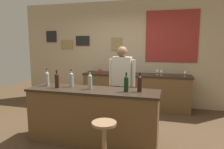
{
  "coord_description": "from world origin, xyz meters",
  "views": [
    {
      "loc": [
        1.22,
        -3.56,
        1.68
      ],
      "look_at": [
        0.1,
        0.45,
        1.05
      ],
      "focal_mm": 33.26,
      "sensor_mm": 36.0,
      "label": 1
    }
  ],
  "objects_px": {
    "bar_stool": "(104,138)",
    "wine_bottle_d": "(90,81)",
    "wine_bottle_e": "(126,83)",
    "wine_glass_c": "(185,72)",
    "bartender": "(122,81)",
    "wine_bottle_b": "(57,80)",
    "wine_bottle_c": "(71,79)",
    "wine_glass_b": "(161,71)",
    "wine_bottle_a": "(47,78)",
    "wine_bottle_f": "(140,83)",
    "wine_glass_a": "(157,70)",
    "coffee_mug": "(100,71)"
  },
  "relations": [
    {
      "from": "wine_bottle_f",
      "to": "wine_glass_a",
      "type": "bearing_deg",
      "value": 85.66
    },
    {
      "from": "bartender",
      "to": "wine_bottle_a",
      "type": "distance_m",
      "value": 1.41
    },
    {
      "from": "bar_stool",
      "to": "wine_bottle_b",
      "type": "bearing_deg",
      "value": 146.77
    },
    {
      "from": "wine_glass_c",
      "to": "coffee_mug",
      "type": "bearing_deg",
      "value": 179.27
    },
    {
      "from": "coffee_mug",
      "to": "wine_bottle_f",
      "type": "bearing_deg",
      "value": -55.81
    },
    {
      "from": "wine_bottle_b",
      "to": "coffee_mug",
      "type": "bearing_deg",
      "value": 87.76
    },
    {
      "from": "bar_stool",
      "to": "wine_bottle_d",
      "type": "distance_m",
      "value": 1.08
    },
    {
      "from": "wine_bottle_b",
      "to": "wine_glass_c",
      "type": "relative_size",
      "value": 1.97
    },
    {
      "from": "bartender",
      "to": "wine_bottle_b",
      "type": "bearing_deg",
      "value": -140.19
    },
    {
      "from": "wine_bottle_a",
      "to": "wine_bottle_c",
      "type": "distance_m",
      "value": 0.47
    },
    {
      "from": "wine_bottle_a",
      "to": "wine_bottle_f",
      "type": "distance_m",
      "value": 1.67
    },
    {
      "from": "wine_glass_b",
      "to": "wine_glass_c",
      "type": "bearing_deg",
      "value": -3.27
    },
    {
      "from": "wine_bottle_b",
      "to": "wine_bottle_f",
      "type": "bearing_deg",
      "value": 3.72
    },
    {
      "from": "wine_glass_b",
      "to": "wine_glass_c",
      "type": "height_order",
      "value": "same"
    },
    {
      "from": "wine_bottle_c",
      "to": "wine_bottle_d",
      "type": "xyz_separation_m",
      "value": [
        0.38,
        -0.09,
        0.0
      ]
    },
    {
      "from": "wine_glass_a",
      "to": "bartender",
      "type": "bearing_deg",
      "value": -114.21
    },
    {
      "from": "wine_bottle_a",
      "to": "wine_glass_a",
      "type": "bearing_deg",
      "value": 47.88
    },
    {
      "from": "wine_bottle_e",
      "to": "wine_glass_a",
      "type": "relative_size",
      "value": 1.97
    },
    {
      "from": "bar_stool",
      "to": "wine_bottle_f",
      "type": "height_order",
      "value": "wine_bottle_f"
    },
    {
      "from": "wine_bottle_d",
      "to": "wine_glass_c",
      "type": "height_order",
      "value": "wine_bottle_d"
    },
    {
      "from": "wine_bottle_c",
      "to": "bartender",
      "type": "bearing_deg",
      "value": 40.72
    },
    {
      "from": "wine_glass_c",
      "to": "wine_bottle_a",
      "type": "bearing_deg",
      "value": -142.49
    },
    {
      "from": "bartender",
      "to": "wine_glass_c",
      "type": "relative_size",
      "value": 10.45
    },
    {
      "from": "wine_bottle_f",
      "to": "wine_glass_a",
      "type": "relative_size",
      "value": 1.97
    },
    {
      "from": "wine_bottle_b",
      "to": "wine_glass_a",
      "type": "relative_size",
      "value": 1.97
    },
    {
      "from": "bartender",
      "to": "wine_bottle_b",
      "type": "relative_size",
      "value": 5.29
    },
    {
      "from": "wine_glass_c",
      "to": "wine_glass_a",
      "type": "bearing_deg",
      "value": 169.22
    },
    {
      "from": "wine_bottle_b",
      "to": "wine_bottle_a",
      "type": "bearing_deg",
      "value": 156.25
    },
    {
      "from": "wine_bottle_a",
      "to": "wine_bottle_d",
      "type": "relative_size",
      "value": 1.0
    },
    {
      "from": "wine_bottle_b",
      "to": "wine_glass_a",
      "type": "bearing_deg",
      "value": 53.88
    },
    {
      "from": "bar_stool",
      "to": "wine_bottle_d",
      "type": "relative_size",
      "value": 2.22
    },
    {
      "from": "wine_bottle_a",
      "to": "wine_bottle_b",
      "type": "xyz_separation_m",
      "value": [
        0.27,
        -0.12,
        0.0
      ]
    },
    {
      "from": "wine_bottle_d",
      "to": "coffee_mug",
      "type": "bearing_deg",
      "value": 104.2
    },
    {
      "from": "bartender",
      "to": "wine_bottle_e",
      "type": "distance_m",
      "value": 0.82
    },
    {
      "from": "wine_glass_b",
      "to": "coffee_mug",
      "type": "bearing_deg",
      "value": -179.85
    },
    {
      "from": "wine_bottle_a",
      "to": "coffee_mug",
      "type": "relative_size",
      "value": 2.45
    },
    {
      "from": "bar_stool",
      "to": "wine_bottle_c",
      "type": "xyz_separation_m",
      "value": [
        -0.87,
        0.85,
        0.6
      ]
    },
    {
      "from": "bar_stool",
      "to": "wine_bottle_c",
      "type": "distance_m",
      "value": 1.35
    },
    {
      "from": "wine_glass_c",
      "to": "bar_stool",
      "type": "bearing_deg",
      "value": -112.7
    },
    {
      "from": "wine_glass_a",
      "to": "wine_bottle_e",
      "type": "bearing_deg",
      "value": -99.65
    },
    {
      "from": "wine_bottle_e",
      "to": "wine_glass_b",
      "type": "relative_size",
      "value": 1.97
    },
    {
      "from": "bartender",
      "to": "bar_stool",
      "type": "relative_size",
      "value": 2.38
    },
    {
      "from": "wine_bottle_d",
      "to": "coffee_mug",
      "type": "relative_size",
      "value": 2.45
    },
    {
      "from": "wine_bottle_f",
      "to": "wine_glass_c",
      "type": "bearing_deg",
      "value": 67.42
    },
    {
      "from": "wine_bottle_d",
      "to": "wine_bottle_e",
      "type": "xyz_separation_m",
      "value": [
        0.62,
        -0.03,
        0.0
      ]
    },
    {
      "from": "bar_stool",
      "to": "wine_bottle_f",
      "type": "distance_m",
      "value": 1.05
    },
    {
      "from": "wine_bottle_f",
      "to": "wine_glass_c",
      "type": "height_order",
      "value": "wine_bottle_f"
    },
    {
      "from": "wine_glass_b",
      "to": "wine_glass_c",
      "type": "xyz_separation_m",
      "value": [
        0.55,
        -0.03,
        0.0
      ]
    },
    {
      "from": "bar_stool",
      "to": "wine_glass_a",
      "type": "distance_m",
      "value": 2.94
    },
    {
      "from": "bar_stool",
      "to": "wine_bottle_f",
      "type": "xyz_separation_m",
      "value": [
        0.34,
        0.79,
        0.6
      ]
    }
  ]
}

